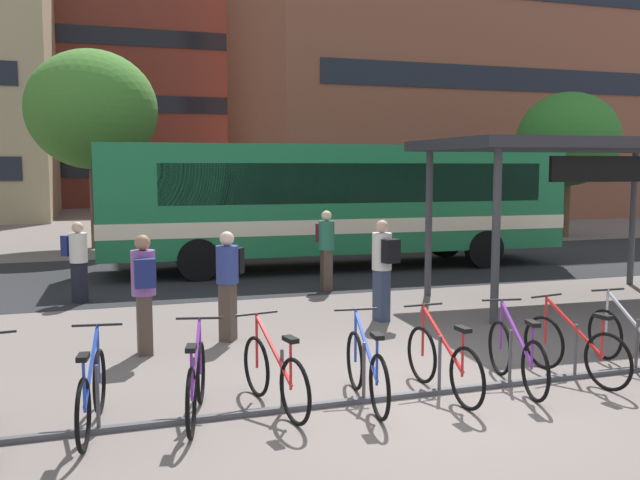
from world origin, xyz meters
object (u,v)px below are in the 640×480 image
parked_bicycle_red_3 (275,375)px  commuter_black_pack_0 (228,277)px  commuter_navy_pack_4 (77,256)px  parked_bicycle_purple_2 (196,384)px  parked_bicycle_red_5 (443,363)px  parked_bicycle_purple_6 (517,356)px  street_tree_1 (568,139)px  commuter_maroon_pack_1 (326,244)px  city_bus (334,201)px  commuter_navy_pack_3 (144,286)px  parked_bicycle_blue_1 (92,394)px  parked_bicycle_blue_4 (367,370)px  parked_bicycle_red_7 (574,349)px  commuter_black_pack_5 (383,263)px  street_tree_0 (92,110)px  parked_bicycle_silver_8 (631,341)px  transit_shelter (579,150)px

parked_bicycle_red_3 → commuter_black_pack_0: (0.10, 3.19, 0.59)m
commuter_navy_pack_4 → parked_bicycle_purple_2: bearing=-30.1°
parked_bicycle_red_5 → parked_bicycle_purple_6: 0.99m
street_tree_1 → commuter_maroon_pack_1: bearing=-147.2°
city_bus → street_tree_1: 12.09m
parked_bicycle_purple_2 → commuter_navy_pack_3: 2.83m
parked_bicycle_blue_1 → parked_bicycle_blue_4: (2.94, -0.11, 0.00)m
parked_bicycle_blue_1 → commuter_black_pack_0: bearing=-23.2°
city_bus → parked_bicycle_red_7: bearing=90.6°
parked_bicycle_red_5 → parked_bicycle_blue_1: bearing=85.9°
parked_bicycle_blue_4 → commuter_black_pack_5: 4.24m
parked_bicycle_purple_6 → street_tree_0: street_tree_0 is taller
parked_bicycle_red_7 → parked_bicycle_silver_8: (0.98, 0.11, 0.00)m
commuter_navy_pack_4 → parked_bicycle_blue_4: bearing=-16.5°
parked_bicycle_red_5 → commuter_maroon_pack_1: 7.00m
city_bus → commuter_maroon_pack_1: city_bus is taller
transit_shelter → street_tree_1: (7.97, 10.57, 0.69)m
city_bus → transit_shelter: bearing=119.4°
parked_bicycle_purple_6 → commuter_navy_pack_3: commuter_navy_pack_3 is taller
commuter_navy_pack_3 → street_tree_0: 14.35m
parked_bicycle_red_7 → commuter_black_pack_5: commuter_black_pack_5 is taller
street_tree_0 → commuter_maroon_pack_1: bearing=-64.7°
parked_bicycle_blue_1 → parked_bicycle_purple_6: (4.88, -0.14, 0.00)m
parked_bicycle_red_7 → commuter_black_pack_0: size_ratio=1.01×
city_bus → street_tree_0: street_tree_0 is taller
parked_bicycle_purple_6 → commuter_navy_pack_3: bearing=65.6°
parked_bicycle_silver_8 → commuter_navy_pack_4: (-7.00, 7.01, 0.53)m
commuter_maroon_pack_1 → street_tree_0: (-4.66, 9.86, 3.48)m
parked_bicycle_purple_2 → parked_bicycle_silver_8: bearing=-76.2°
commuter_black_pack_5 → parked_bicycle_red_3: bearing=129.6°
commuter_navy_pack_4 → parked_bicycle_red_5: bearing=-10.4°
parked_bicycle_purple_6 → commuter_navy_pack_4: (-5.14, 7.17, 0.53)m
street_tree_0 → parked_bicycle_purple_2: bearing=-86.8°
parked_bicycle_purple_2 → parked_bicycle_purple_6: size_ratio=0.99×
parked_bicycle_blue_1 → parked_bicycle_red_7: bearing=-82.2°
transit_shelter → commuter_maroon_pack_1: 5.41m
parked_bicycle_blue_1 → parked_bicycle_blue_4: bearing=-83.5°
city_bus → parked_bicycle_purple_6: city_bus is taller
parked_bicycle_silver_8 → parked_bicycle_blue_1: bearing=92.1°
parked_bicycle_red_3 → commuter_black_pack_0: commuter_black_pack_0 is taller
commuter_black_pack_0 → commuter_black_pack_5: 2.80m
parked_bicycle_red_5 → commuter_black_pack_0: commuter_black_pack_0 is taller
parked_bicycle_purple_2 → parked_bicycle_red_5: same height
parked_bicycle_red_3 → commuter_black_pack_0: 3.24m
parked_bicycle_red_3 → street_tree_0: street_tree_0 is taller
city_bus → transit_shelter: size_ratio=2.04×
city_bus → commuter_black_pack_5: size_ratio=6.91×
parked_bicycle_purple_2 → parked_bicycle_red_3: size_ratio=0.99×
parked_bicycle_red_5 → commuter_navy_pack_3: 4.32m
parked_bicycle_red_3 → commuter_black_pack_0: bearing=-11.7°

